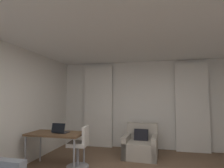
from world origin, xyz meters
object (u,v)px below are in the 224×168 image
at_px(desk, 56,136).
at_px(desk_chair, 80,149).
at_px(armchair, 141,146).
at_px(laptop, 60,131).

height_order(desk, desk_chair, desk_chair).
xyz_separation_m(armchair, desk_chair, (-1.24, -1.05, 0.13)).
bearing_deg(desk, desk_chair, 9.35).
relative_size(desk_chair, laptop, 2.56).
relative_size(desk, desk_chair, 1.37).
height_order(desk_chair, laptop, laptop).
distance_m(armchair, laptop, 2.08).
relative_size(desk, laptop, 3.49).
xyz_separation_m(desk_chair, laptop, (-0.43, -0.09, 0.39)).
bearing_deg(laptop, armchair, 34.29).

